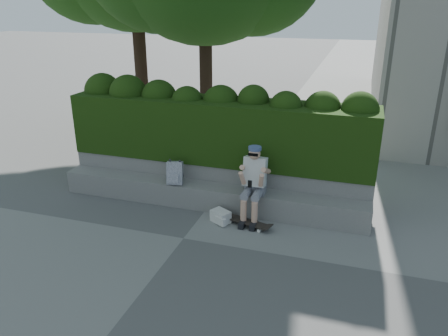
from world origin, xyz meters
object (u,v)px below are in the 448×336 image
(person, at_px, (254,180))
(backpack_plaid, at_px, (175,173))
(skateboard, at_px, (247,222))
(backpack_ground, at_px, (221,216))

(person, height_order, backpack_plaid, person)
(skateboard, relative_size, backpack_ground, 2.61)
(skateboard, xyz_separation_m, backpack_plaid, (-1.54, 0.40, 0.60))
(skateboard, bearing_deg, backpack_plaid, -178.93)
(backpack_plaid, bearing_deg, skateboard, -28.78)
(person, xyz_separation_m, backpack_ground, (-0.52, -0.32, -0.64))
(person, bearing_deg, backpack_ground, -148.65)
(backpack_plaid, xyz_separation_m, backpack_ground, (1.05, -0.40, -0.56))
(backpack_plaid, height_order, backpack_ground, backpack_plaid)
(person, distance_m, backpack_ground, 0.89)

